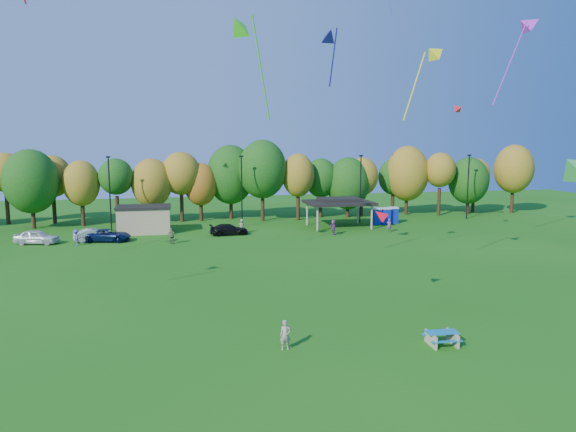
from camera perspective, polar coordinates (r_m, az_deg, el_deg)
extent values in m
plane|color=#19600F|center=(27.66, 1.74, -14.24)|extent=(160.00, 160.00, 0.00)
cylinder|color=black|center=(77.33, -28.72, 0.72)|extent=(0.50, 0.50, 4.12)
ellipsoid|color=olive|center=(76.96, -28.95, 4.27)|extent=(4.78, 4.78, 5.18)
cylinder|color=black|center=(71.71, -26.46, 0.15)|extent=(0.50, 0.50, 3.56)
ellipsoid|color=#144C0F|center=(71.33, -26.66, 3.46)|extent=(6.62, 6.62, 8.00)
cylinder|color=black|center=(75.25, -24.53, 0.68)|extent=(0.50, 0.50, 3.79)
ellipsoid|color=olive|center=(74.87, -24.73, 4.04)|extent=(4.94, 4.94, 5.58)
cylinder|color=black|center=(71.35, -21.83, 0.29)|extent=(0.50, 0.50, 3.34)
ellipsoid|color=olive|center=(70.97, -21.99, 3.40)|extent=(4.61, 4.61, 5.88)
cylinder|color=black|center=(70.58, -18.42, 0.57)|extent=(0.50, 0.50, 3.82)
ellipsoid|color=#144C0F|center=(70.18, -18.58, 4.17)|extent=(4.43, 4.43, 4.73)
cylinder|color=black|center=(70.94, -14.80, 0.52)|extent=(0.50, 0.50, 3.25)
ellipsoid|color=olive|center=(70.57, -14.91, 3.57)|extent=(5.33, 5.33, 6.53)
cylinder|color=black|center=(71.40, -11.71, 0.95)|extent=(0.50, 0.50, 3.96)
ellipsoid|color=olive|center=(71.01, -11.81, 4.66)|extent=(5.31, 5.31, 5.82)
cylinder|color=black|center=(71.81, -9.63, 0.67)|extent=(0.50, 0.50, 3.05)
ellipsoid|color=#995914|center=(71.45, -9.69, 3.50)|extent=(4.54, 4.54, 5.87)
cylinder|color=black|center=(73.27, -6.35, 1.16)|extent=(0.50, 0.50, 3.77)
ellipsoid|color=#144C0F|center=(72.89, -6.40, 4.60)|extent=(6.69, 6.69, 8.35)
cylinder|color=black|center=(70.85, -2.84, 1.18)|extent=(0.50, 0.50, 4.28)
ellipsoid|color=#144C0F|center=(70.44, -2.87, 5.22)|extent=(6.64, 6.64, 8.01)
cylinder|color=black|center=(71.55, 1.12, 1.05)|extent=(0.50, 0.50, 3.76)
ellipsoid|color=olive|center=(71.16, 1.13, 4.56)|extent=(4.49, 4.49, 6.02)
cylinder|color=black|center=(74.52, 3.65, 1.18)|extent=(0.50, 0.50, 3.43)
ellipsoid|color=#144C0F|center=(74.16, 3.67, 4.25)|extent=(4.77, 4.77, 5.63)
cylinder|color=black|center=(74.90, 6.64, 0.99)|extent=(0.50, 0.50, 2.95)
ellipsoid|color=#144C0F|center=(74.56, 6.68, 3.62)|extent=(6.14, 6.14, 7.54)
cylinder|color=black|center=(76.07, 8.15, 1.29)|extent=(0.50, 0.50, 3.52)
ellipsoid|color=olive|center=(75.71, 8.21, 4.38)|extent=(4.78, 4.78, 5.53)
cylinder|color=black|center=(79.75, 11.55, 1.46)|extent=(0.50, 0.50, 3.39)
ellipsoid|color=#144C0F|center=(79.41, 11.63, 4.29)|extent=(4.54, 4.54, 5.46)
cylinder|color=black|center=(79.26, 13.01, 1.50)|extent=(0.50, 0.50, 3.72)
ellipsoid|color=olive|center=(78.91, 13.11, 4.63)|extent=(6.32, 6.32, 8.24)
cylinder|color=black|center=(79.46, 16.42, 1.52)|extent=(0.50, 0.50, 4.06)
ellipsoid|color=olive|center=(79.10, 16.55, 4.93)|extent=(4.50, 4.50, 5.13)
cylinder|color=black|center=(82.54, 19.32, 1.27)|extent=(0.50, 0.50, 3.05)
ellipsoid|color=#144C0F|center=(82.23, 19.43, 3.74)|extent=(5.97, 5.97, 7.05)
cylinder|color=black|center=(84.83, 19.88, 1.58)|extent=(0.50, 0.50, 3.55)
ellipsoid|color=olive|center=(84.51, 20.01, 4.38)|extent=(4.60, 4.60, 4.99)
cylinder|color=black|center=(86.40, 23.63, 1.67)|extent=(0.50, 0.50, 4.07)
ellipsoid|color=olive|center=(86.07, 23.81, 4.81)|extent=(5.83, 5.83, 7.42)
cylinder|color=black|center=(65.55, -19.18, 2.28)|extent=(0.16, 0.16, 9.00)
cube|color=black|center=(65.29, -19.36, 6.21)|extent=(0.50, 0.25, 0.18)
cylinder|color=black|center=(65.63, -5.16, 2.69)|extent=(0.16, 0.16, 9.00)
cube|color=black|center=(65.38, -5.21, 6.62)|extent=(0.50, 0.25, 0.18)
cylinder|color=black|center=(69.50, 8.05, 2.94)|extent=(0.16, 0.16, 9.00)
cube|color=black|center=(69.26, 8.12, 6.65)|extent=(0.50, 0.25, 0.18)
cylinder|color=black|center=(76.59, 19.35, 3.02)|extent=(0.16, 0.16, 9.00)
cube|color=black|center=(76.37, 19.50, 6.39)|extent=(0.50, 0.25, 0.18)
cube|color=tan|center=(63.56, -15.68, -0.46)|extent=(6.00, 4.00, 3.00)
cube|color=black|center=(63.36, -15.74, 0.99)|extent=(6.30, 4.30, 0.25)
cylinder|color=tan|center=(62.31, 3.30, -0.34)|extent=(0.24, 0.24, 3.00)
cylinder|color=tan|center=(64.56, 9.29, -0.15)|extent=(0.24, 0.24, 3.00)
cylinder|color=tan|center=(67.09, 2.14, 0.26)|extent=(0.24, 0.24, 3.00)
cylinder|color=tan|center=(69.18, 7.76, 0.42)|extent=(0.24, 0.24, 3.00)
cube|color=black|center=(65.49, 5.67, 1.49)|extent=(8.20, 6.20, 0.35)
cube|color=black|center=(65.45, 5.67, 1.84)|extent=(5.00, 3.50, 0.45)
cube|color=#0D25AA|center=(68.70, 9.77, -0.10)|extent=(1.10, 1.10, 2.00)
cube|color=silver|center=(68.56, 9.79, 0.81)|extent=(1.15, 1.15, 0.18)
cube|color=#0D25AA|center=(69.21, 10.77, -0.06)|extent=(1.10, 1.10, 2.00)
cube|color=silver|center=(69.07, 10.79, 0.83)|extent=(1.15, 1.15, 0.18)
cube|color=#0D25AA|center=(70.15, 11.59, 0.02)|extent=(1.10, 1.10, 2.00)
cube|color=silver|center=(70.02, 11.62, 0.91)|extent=(1.15, 1.15, 0.18)
cube|color=tan|center=(28.58, 15.59, -13.07)|extent=(0.19, 1.36, 0.67)
cube|color=tan|center=(29.08, 17.82, -12.79)|extent=(0.19, 1.36, 0.67)
cube|color=#137AAC|center=(28.70, 16.75, -12.25)|extent=(1.72, 0.80, 0.06)
cube|color=#137AAC|center=(28.32, 17.24, -13.18)|extent=(1.69, 0.33, 0.05)
cube|color=#137AAC|center=(29.29, 16.22, -12.42)|extent=(1.69, 0.33, 0.05)
imported|color=tan|center=(26.93, -0.29, -13.09)|extent=(0.58, 0.39, 1.55)
imported|color=silver|center=(60.49, -26.14, -2.10)|extent=(4.81, 2.85, 1.53)
imported|color=#A2A3A8|center=(59.65, -20.73, -1.99)|extent=(4.49, 2.45, 1.40)
imported|color=#0B1B46|center=(59.13, -19.36, -2.04)|extent=(5.21, 3.25, 1.34)
imported|color=black|center=(60.19, -6.58, -1.50)|extent=(4.56, 2.11, 1.29)
imported|color=#82367C|center=(60.18, 5.07, -1.24)|extent=(0.58, 1.67, 1.79)
imported|color=#62794A|center=(55.77, -12.77, -2.15)|extent=(1.10, 0.86, 1.75)
imported|color=#4951A0|center=(57.94, -22.49, -2.23)|extent=(0.89, 1.21, 1.67)
imported|color=#99486D|center=(63.07, 11.15, -1.03)|extent=(0.67, 0.53, 1.60)
imported|color=gray|center=(61.22, -5.15, -1.12)|extent=(0.92, 0.69, 1.71)
cone|color=red|center=(32.21, 10.14, 0.09)|extent=(1.30, 1.09, 1.13)
cone|color=#CE2AE3|center=(54.44, 25.47, 18.73)|extent=(2.43, 2.03, 2.20)
cylinder|color=#CE2AE3|center=(52.09, 23.43, 15.34)|extent=(2.80, 0.64, 7.55)
cone|color=navy|center=(39.06, 4.59, 19.43)|extent=(1.23, 1.57, 1.55)
cylinder|color=navy|center=(37.59, 5.03, 17.09)|extent=(0.17, 1.47, 3.79)
cone|color=#3EDB1D|center=(37.87, -5.50, 20.33)|extent=(2.46, 2.55, 2.07)
cylinder|color=#3EDB1D|center=(35.86, -3.00, 15.94)|extent=(1.58, 2.04, 6.61)
cone|color=red|center=(55.91, 18.21, 11.34)|extent=(1.28, 1.44, 1.19)
cone|color=#47CA5D|center=(34.78, 29.16, 4.76)|extent=(3.12, 2.75, 2.68)
cone|color=#FFF71A|center=(38.24, 16.28, 17.02)|extent=(1.80, 1.54, 1.58)
cylinder|color=#FFF71A|center=(37.61, 13.86, 13.80)|extent=(1.77, 0.55, 4.73)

